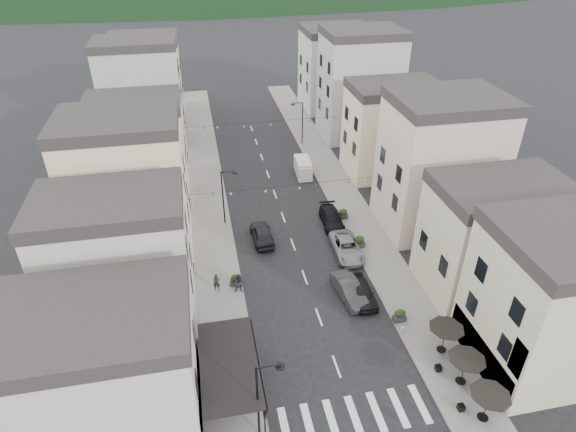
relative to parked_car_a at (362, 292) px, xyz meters
The scene contains 27 objects.
sidewalk_left 22.74m from the parked_car_a, 120.35° to the left, with size 4.00×76.00×0.12m, color slate.
sidewalk_right 19.94m from the parked_car_a, 79.85° to the left, with size 4.00×76.00×0.12m, color slate.
boutique_building 21.09m from the parked_car_a, 159.25° to the right, with size 12.00×8.00×8.00m, color beige.
bistro_building 14.10m from the parked_car_a, 38.57° to the right, with size 10.00×8.00×10.00m, color #BDB396.
boutique_awning 13.65m from the parked_car_a, 146.69° to the right, with size 3.77×7.50×3.28m.
buildings_row_left 31.85m from the parked_car_a, 126.08° to the left, with size 10.20×54.16×14.00m.
buildings_row_right 26.98m from the parked_car_a, 66.53° to the left, with size 10.20×54.16×14.50m.
cafe_terrace 10.40m from the parked_car_a, 68.82° to the right, with size 2.50×8.10×2.53m.
streetlamp_left_near 14.58m from the parked_car_a, 133.37° to the right, with size 1.70×0.56×6.00m.
streetlamp_left_far 17.04m from the parked_car_a, 125.76° to the left, with size 1.70×0.56×6.00m.
streetlamp_right_far 31.81m from the parked_car_a, 86.68° to the left, with size 1.70×0.56×6.00m.
bollards 7.96m from the parked_car_a, 120.08° to the right, with size 11.66×10.26×0.60m.
bunting_near 11.51m from the parked_car_a, 112.52° to the left, with size 19.00×0.28×0.62m.
bunting_far 26.39m from the parked_car_a, 98.85° to the left, with size 19.00×0.28×0.62m.
parked_car_a is the anchor object (origin of this frame).
parked_car_b 1.06m from the parked_car_a, 155.64° to the left, with size 1.61×4.62×1.52m, color #323234.
parked_car_c 6.23m from the parked_car_a, 84.35° to the left, with size 2.44×5.28×1.47m, color gray.
parked_car_d 11.36m from the parked_car_a, 86.91° to the left, with size 1.99×4.89×1.42m, color black.
parked_car_e 11.99m from the parked_car_a, 124.49° to the left, with size 1.86×4.63×1.58m, color black.
delivery_van 22.75m from the parked_car_a, 89.48° to the left, with size 1.98×4.35×2.03m.
pedestrian_a 12.10m from the parked_car_a, 164.14° to the left, with size 0.59×0.39×1.62m, color black.
pedestrian_b 10.16m from the parked_car_a, 164.42° to the left, with size 0.87×0.68×1.79m, color #26202A.
planter_la 13.23m from the parked_car_a, 153.27° to the right, with size 1.25×0.92×1.25m.
planter_lb 10.61m from the parked_car_a, 160.27° to the left, with size 1.16×0.88×1.15m.
planter_ra 3.71m from the parked_car_a, 57.12° to the right, with size 1.04×0.61×1.13m.
planter_rb 7.13m from the parked_car_a, 73.59° to the left, with size 1.23×0.84×1.26m.
planter_rc 12.20m from the parked_car_a, 80.50° to the left, with size 1.01×0.57×1.12m.
Camera 1 is at (-7.88, -15.84, 27.16)m, focal length 30.00 mm.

